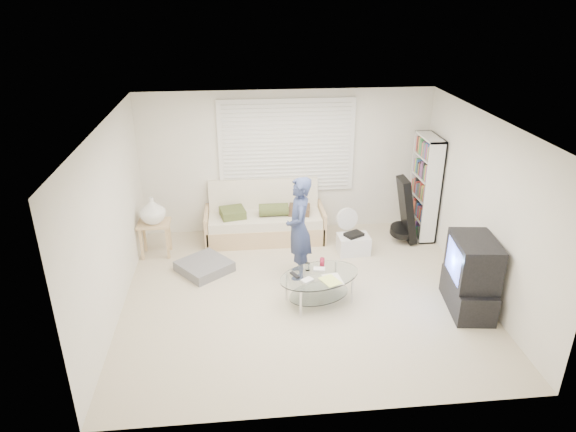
{
  "coord_description": "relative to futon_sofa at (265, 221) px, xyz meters",
  "views": [
    {
      "loc": [
        -0.84,
        -6.19,
        4.04
      ],
      "look_at": [
        -0.17,
        0.3,
        1.11
      ],
      "focal_mm": 32.0,
      "sensor_mm": 36.0,
      "label": 1
    }
  ],
  "objects": [
    {
      "name": "window_blinds",
      "position": [
        0.42,
        0.33,
        1.22
      ],
      "size": [
        2.32,
        0.08,
        1.62
      ],
      "color": "silver",
      "rests_on": "ground"
    },
    {
      "name": "grey_floor_pillow",
      "position": [
        -1.0,
        -1.05,
        -0.25
      ],
      "size": [
        0.97,
        0.97,
        0.16
      ],
      "primitive_type": "cube",
      "rotation": [
        0.0,
        0.0,
        0.67
      ],
      "color": "#5E5E63",
      "rests_on": "ground"
    },
    {
      "name": "tv_unit",
      "position": [
        2.62,
        -2.42,
        0.18
      ],
      "size": [
        0.62,
        1.01,
        1.04
      ],
      "color": "black",
      "rests_on": "ground"
    },
    {
      "name": "floor_fan",
      "position": [
        1.38,
        -0.3,
        0.05
      ],
      "size": [
        0.4,
        0.26,
        0.64
      ],
      "color": "white",
      "rests_on": "ground"
    },
    {
      "name": "room_shell",
      "position": [
        0.42,
        -1.39,
        1.3
      ],
      "size": [
        5.02,
        4.52,
        2.51
      ],
      "color": "white",
      "rests_on": "ground"
    },
    {
      "name": "standing_person",
      "position": [
        0.43,
        -1.34,
        0.47
      ],
      "size": [
        0.41,
        0.6,
        1.58
      ],
      "primitive_type": "imported",
      "rotation": [
        0.0,
        0.0,
        -1.63
      ],
      "color": "navy",
      "rests_on": "ground"
    },
    {
      "name": "coffee_table",
      "position": [
        0.62,
        -2.07,
        0.02
      ],
      "size": [
        1.33,
        1.07,
        0.55
      ],
      "color": "silver",
      "rests_on": "ground"
    },
    {
      "name": "ground",
      "position": [
        0.42,
        -1.87,
        -0.33
      ],
      "size": [
        5.0,
        5.0,
        0.0
      ],
      "primitive_type": "plane",
      "color": "beige",
      "rests_on": "ground"
    },
    {
      "name": "guitar_case",
      "position": [
        2.36,
        -0.4,
        0.18
      ],
      "size": [
        0.43,
        0.43,
        1.14
      ],
      "color": "black",
      "rests_on": "ground"
    },
    {
      "name": "bookshelf",
      "position": [
        2.74,
        -0.15,
        0.57
      ],
      "size": [
        0.28,
        0.75,
        1.79
      ],
      "color": "white",
      "rests_on": "ground"
    },
    {
      "name": "futon_sofa",
      "position": [
        0.0,
        0.0,
        0.0
      ],
      "size": [
        2.04,
        0.82,
        1.0
      ],
      "color": "tan",
      "rests_on": "ground"
    },
    {
      "name": "side_table",
      "position": [
        -1.8,
        -0.43,
        0.42
      ],
      "size": [
        0.51,
        0.41,
        1.01
      ],
      "color": "tan",
      "rests_on": "ground"
    },
    {
      "name": "storage_bin",
      "position": [
        1.42,
        -0.69,
        -0.16
      ],
      "size": [
        0.53,
        0.38,
        0.36
      ],
      "color": "white",
      "rests_on": "ground"
    }
  ]
}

